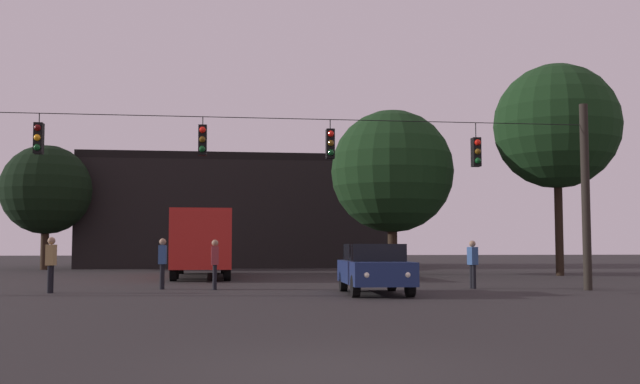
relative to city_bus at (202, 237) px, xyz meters
The scene contains 12 objects.
ground_plane 3.83m from the city_bus, 43.22° to the right, with size 168.00×168.00×0.00m, color black.
overhead_signal_span 12.69m from the city_bus, 78.90° to the right, with size 21.45×0.44×6.22m.
city_bus is the anchor object (origin of this frame).
car_near_right 14.48m from the city_bus, 67.00° to the right, with size 1.95×4.39×1.52m.
pedestrian_crossing_left 12.42m from the city_bus, 110.09° to the right, with size 0.28×0.38×1.73m.
pedestrian_crossing_center 14.57m from the city_bus, 48.94° to the right, with size 0.30×0.40×1.64m.
pedestrian_crossing_right 10.09m from the city_bus, 95.65° to the right, with size 0.26×0.37×1.71m.
pedestrian_near_bus 10.57m from the city_bus, 85.78° to the right, with size 0.25×0.37×1.67m.
corner_building 18.98m from the city_bus, 84.17° to the left, with size 20.83×12.20×7.60m.
tree_left_silhouette 15.77m from the city_bus, 130.03° to the left, with size 5.53×5.53×7.71m.
tree_behind_building 18.35m from the city_bus, ahead, with size 6.22×6.22×10.54m.
tree_right_far 10.53m from the city_bus, 12.08° to the left, with size 6.40×6.40×8.56m.
Camera 1 is at (-1.29, -8.76, 1.46)m, focal length 41.51 mm.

